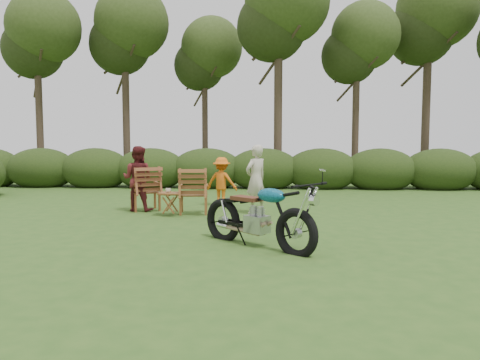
# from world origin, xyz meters

# --- Properties ---
(ground) EXTENTS (80.00, 80.00, 0.00)m
(ground) POSITION_xyz_m (0.00, 0.00, 0.00)
(ground) COLOR #2C501A
(ground) RESTS_ON ground
(tree_line) EXTENTS (22.52, 11.62, 8.14)m
(tree_line) POSITION_xyz_m (0.50, 9.74, 3.81)
(tree_line) COLOR #3A2B20
(tree_line) RESTS_ON ground
(motorcycle) EXTENTS (2.19, 2.05, 1.25)m
(motorcycle) POSITION_xyz_m (0.01, 0.01, 0.00)
(motorcycle) COLOR #0E8BB8
(motorcycle) RESTS_ON ground
(lawn_chair_right) EXTENTS (0.79, 0.79, 1.03)m
(lawn_chair_right) POSITION_xyz_m (-1.52, 3.17, 0.00)
(lawn_chair_right) COLOR brown
(lawn_chair_right) RESTS_ON ground
(lawn_chair_left) EXTENTS (0.96, 0.96, 1.04)m
(lawn_chair_left) POSITION_xyz_m (-2.75, 3.61, 0.00)
(lawn_chair_left) COLOR brown
(lawn_chair_left) RESTS_ON ground
(side_table) EXTENTS (0.52, 0.44, 0.52)m
(side_table) POSITION_xyz_m (-1.99, 2.84, 0.26)
(side_table) COLOR brown
(side_table) RESTS_ON ground
(cup) EXTENTS (0.14, 0.14, 0.09)m
(cup) POSITION_xyz_m (-2.03, 2.84, 0.56)
(cup) COLOR beige
(cup) RESTS_ON side_table
(adult_a) EXTENTS (0.67, 0.67, 1.57)m
(adult_a) POSITION_xyz_m (-0.11, 3.30, 0.00)
(adult_a) COLOR #BEB29C
(adult_a) RESTS_ON ground
(adult_b) EXTENTS (0.81, 0.66, 1.53)m
(adult_b) POSITION_xyz_m (-2.89, 3.48, 0.00)
(adult_b) COLOR #541819
(adult_b) RESTS_ON ground
(child) EXTENTS (0.89, 0.64, 1.24)m
(child) POSITION_xyz_m (-1.01, 4.45, 0.00)
(child) COLOR orange
(child) RESTS_ON ground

